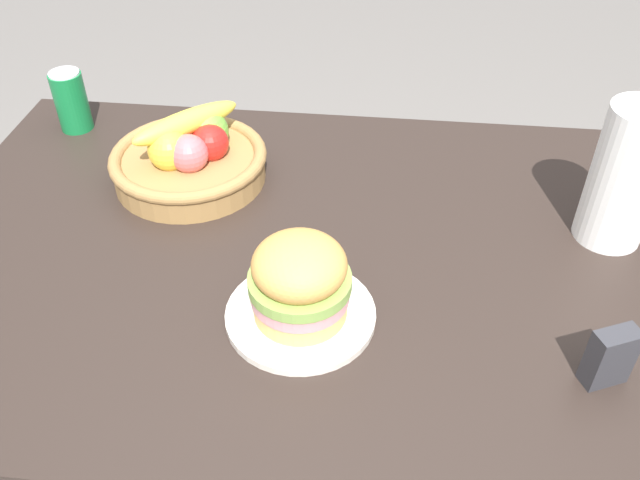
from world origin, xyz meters
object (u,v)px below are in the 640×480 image
at_px(plate, 301,314).
at_px(sandwich, 300,280).
at_px(fruit_basket, 189,157).
at_px(napkin_holder, 610,357).
at_px(soda_can, 71,101).
at_px(paper_towel_roll, 626,177).

height_order(plate, sandwich, sandwich).
xyz_separation_m(fruit_basket, napkin_holder, (0.67, -0.40, -0.00)).
relative_size(sandwich, soda_can, 1.17).
relative_size(plate, fruit_basket, 0.76).
xyz_separation_m(plate, napkin_holder, (0.42, -0.07, 0.04)).
bearing_deg(fruit_basket, plate, -53.07).
height_order(fruit_basket, napkin_holder, fruit_basket).
height_order(plate, napkin_holder, napkin_holder).
bearing_deg(fruit_basket, soda_can, 151.50).
distance_m(fruit_basket, napkin_holder, 0.78).
xyz_separation_m(fruit_basket, paper_towel_roll, (0.74, -0.09, 0.07)).
xyz_separation_m(sandwich, napkin_holder, (0.42, -0.07, -0.03)).
height_order(paper_towel_roll, napkin_holder, paper_towel_roll).
relative_size(soda_can, fruit_basket, 0.43).
height_order(sandwich, napkin_holder, sandwich).
height_order(sandwich, soda_can, sandwich).
distance_m(plate, sandwich, 0.07).
bearing_deg(plate, napkin_holder, -9.26).
relative_size(sandwich, napkin_holder, 1.64).
bearing_deg(plate, paper_towel_roll, 26.83).
relative_size(sandwich, paper_towel_roll, 0.62).
distance_m(fruit_basket, paper_towel_roll, 0.75).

